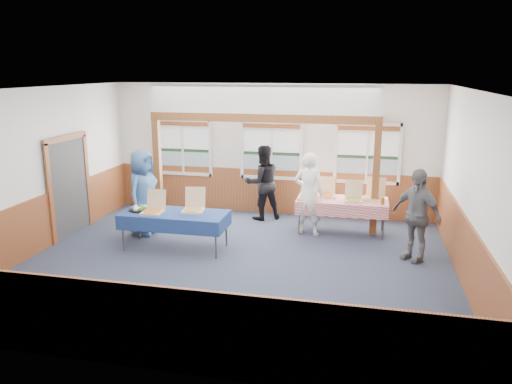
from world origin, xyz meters
The scene contains 31 objects.
floor centered at (0.00, 0.00, 0.00)m, with size 8.00×8.00×0.00m, color #252B3C.
ceiling centered at (0.00, 0.00, 3.20)m, with size 8.00×8.00×0.00m, color white.
wall_back centered at (0.00, 3.50, 1.60)m, with size 8.00×8.00×0.00m, color silver.
wall_front centered at (0.00, -3.50, 1.60)m, with size 8.00×8.00×0.00m, color silver.
wall_left centered at (-4.00, 0.00, 1.60)m, with size 8.00×8.00×0.00m, color silver.
wall_right centered at (4.00, 0.00, 1.60)m, with size 8.00×8.00×0.00m, color silver.
wainscot_back centered at (0.00, 3.48, 0.55)m, with size 7.98×0.05×1.10m, color brown.
wainscot_front centered at (0.00, -3.48, 0.55)m, with size 7.98×0.05×1.10m, color brown.
wainscot_left centered at (-3.98, 0.00, 0.55)m, with size 0.05×6.98×1.10m, color brown.
wainscot_right centered at (3.98, 0.00, 0.55)m, with size 0.05×6.98×1.10m, color brown.
cased_opening centered at (-3.96, 0.90, 1.05)m, with size 0.06×1.30×2.10m, color #363636.
window_left centered at (-2.30, 3.46, 1.68)m, with size 1.56×0.10×1.46m.
window_mid centered at (0.00, 3.46, 1.68)m, with size 1.56×0.10×1.46m.
window_right centered at (2.30, 3.46, 1.68)m, with size 1.56×0.10×1.46m.
post_left centered at (-2.50, 2.30, 1.20)m, with size 0.15×0.15×2.40m, color brown.
post_right centered at (2.50, 2.30, 1.20)m, with size 0.15×0.15×2.40m, color brown.
cross_beam centered at (0.00, 2.30, 2.49)m, with size 5.15×0.18×0.18m, color brown.
table_left centered at (-1.39, 0.51, 0.71)m, with size 2.22×1.28×0.76m.
table_right centered at (1.81, 2.27, 0.70)m, with size 2.07×1.15×0.76m.
pizza_box_a centered at (-1.79, 0.40, 0.82)m, with size 0.41×0.49×0.43m.
pizza_box_b centered at (-1.05, 0.67, 0.82)m, with size 0.48×0.55×0.45m.
pizza_box_c centered at (1.06, 2.17, 0.82)m, with size 0.41×0.49×0.41m.
pizza_box_d centered at (1.46, 2.46, 0.82)m, with size 0.42×0.50×0.41m.
pizza_box_e centered at (2.06, 2.19, 0.82)m, with size 0.40×0.48×0.41m.
pizza_box_f centered at (2.47, 2.41, 0.83)m, with size 0.53×0.60×0.45m.
veggie_tray centered at (-2.14, 0.51, 0.79)m, with size 0.43×0.43×0.10m.
drink_glass centered at (2.66, 2.02, 0.83)m, with size 0.07×0.07×0.15m, color #8B5817.
woman_white centered at (1.11, 2.00, 0.91)m, with size 0.67×0.44×1.82m, color white.
woman_black centered at (-0.11, 2.91, 0.90)m, with size 0.87×0.68×1.79m, color black.
man_blue centered at (-2.41, 1.26, 0.93)m, with size 0.91×0.59×1.86m, color #3B6394.
person_grey centered at (3.24, 0.94, 0.88)m, with size 1.03×0.43×1.76m, color slate.
Camera 1 is at (2.27, -8.43, 3.55)m, focal length 35.00 mm.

